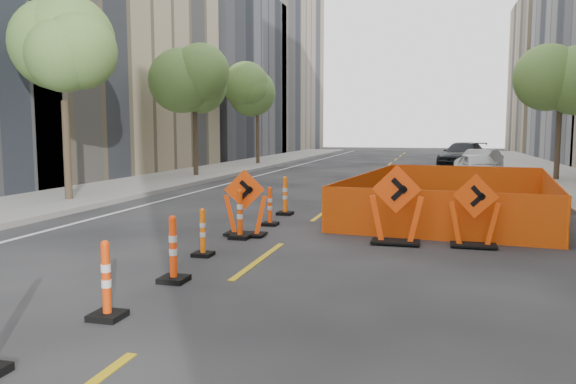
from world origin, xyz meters
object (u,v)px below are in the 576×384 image
(chevron_sign_center, at_px, (396,205))
(chevron_sign_right, at_px, (475,211))
(channelizer_6, at_px, (240,214))
(channelizer_7, at_px, (270,206))
(parked_car_far, at_px, (463,155))
(parked_car_mid, at_px, (479,162))
(channelizer_3, at_px, (106,280))
(channelizer_8, at_px, (285,196))
(channelizer_4, at_px, (173,249))
(chevron_sign_left, at_px, (245,203))
(parked_car_near, at_px, (478,167))
(channelizer_5, at_px, (203,232))

(chevron_sign_center, relative_size, chevron_sign_right, 1.10)
(channelizer_6, bearing_deg, chevron_sign_center, 4.26)
(channelizer_7, distance_m, parked_car_far, 24.42)
(parked_car_mid, xyz_separation_m, parked_car_far, (-0.60, 5.46, 0.13))
(channelizer_3, relative_size, channelizer_8, 0.94)
(channelizer_3, height_order, channelizer_8, channelizer_8)
(channelizer_3, xyz_separation_m, parked_car_far, (5.64, 30.97, 0.28))
(channelizer_4, height_order, chevron_sign_left, chevron_sign_left)
(channelizer_4, height_order, parked_car_near, parked_car_near)
(channelizer_4, xyz_separation_m, channelizer_7, (-0.03, 5.41, -0.04))
(parked_car_near, distance_m, parked_car_mid, 4.59)
(parked_car_near, bearing_deg, chevron_sign_left, -121.46)
(channelizer_3, bearing_deg, channelizer_5, 93.92)
(channelizer_7, xyz_separation_m, parked_car_near, (5.85, 13.73, 0.18))
(channelizer_4, bearing_deg, parked_car_mid, 75.32)
(channelizer_5, bearing_deg, chevron_sign_right, 23.05)
(channelizer_5, height_order, parked_car_near, parked_car_near)
(channelizer_4, relative_size, channelizer_7, 1.09)
(channelizer_3, relative_size, parked_car_mid, 0.25)
(channelizer_6, bearing_deg, channelizer_5, -93.22)
(channelizer_3, bearing_deg, chevron_sign_left, 91.36)
(channelizer_8, distance_m, chevron_sign_right, 5.86)
(chevron_sign_left, bearing_deg, channelizer_6, -109.63)
(channelizer_3, distance_m, chevron_sign_left, 5.75)
(channelizer_7, bearing_deg, parked_car_mid, 71.18)
(channelizer_4, xyz_separation_m, parked_car_near, (5.82, 19.14, 0.14))
(parked_car_near, bearing_deg, chevron_sign_center, -109.75)
(chevron_sign_left, relative_size, parked_car_mid, 0.38)
(channelizer_8, bearing_deg, chevron_sign_left, -90.82)
(channelizer_3, bearing_deg, chevron_sign_center, 60.41)
(channelizer_7, xyz_separation_m, chevron_sign_left, (-0.14, -1.47, 0.27))
(channelizer_3, relative_size, channelizer_4, 0.96)
(channelizer_6, xyz_separation_m, channelizer_7, (0.15, 1.80, -0.06))
(parked_car_near, bearing_deg, channelizer_6, -121.06)
(parked_car_near, bearing_deg, channelizer_8, -126.43)
(chevron_sign_center, bearing_deg, parked_car_far, 80.72)
(channelizer_7, bearing_deg, parked_car_near, 66.93)
(parked_car_near, bearing_deg, channelizer_7, -123.01)
(channelizer_3, xyz_separation_m, channelizer_4, (0.03, 1.80, 0.02))
(chevron_sign_right, relative_size, parked_car_mid, 0.38)
(channelizer_8, distance_m, parked_car_mid, 17.67)
(channelizer_8, relative_size, parked_car_near, 0.28)
(channelizer_4, distance_m, channelizer_6, 3.61)
(channelizer_7, bearing_deg, channelizer_8, 93.04)
(channelizer_7, bearing_deg, parked_car_far, 76.66)
(parked_car_mid, bearing_deg, channelizer_6, -85.42)
(channelizer_8, relative_size, parked_car_mid, 0.27)
(chevron_sign_left, bearing_deg, parked_car_near, 50.39)
(channelizer_5, height_order, parked_car_mid, parked_car_mid)
(channelizer_3, relative_size, parked_car_near, 0.26)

